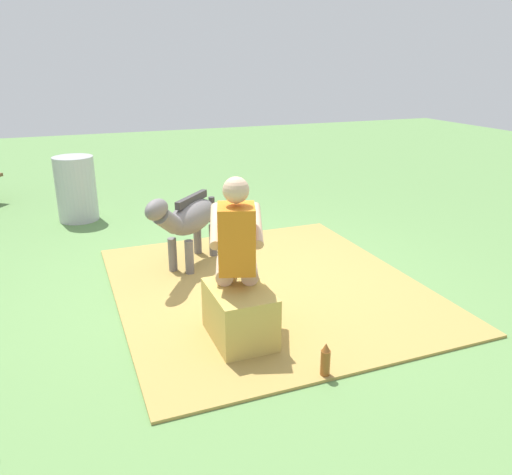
{
  "coord_description": "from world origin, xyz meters",
  "views": [
    {
      "loc": [
        -4.45,
        1.57,
        2.14
      ],
      "look_at": [
        -0.22,
        -0.09,
        0.55
      ],
      "focal_mm": 35.65,
      "sensor_mm": 36.0,
      "label": 1
    }
  ],
  "objects": [
    {
      "name": "soda_bottle",
      "position": [
        -1.75,
        -0.02,
        0.13
      ],
      "size": [
        0.07,
        0.07,
        0.28
      ],
      "color": "brown",
      "rests_on": "ground"
    },
    {
      "name": "ground_plane",
      "position": [
        0.0,
        0.0,
        0.0
      ],
      "size": [
        24.0,
        24.0,
        0.0
      ],
      "primitive_type": "plane",
      "color": "#608C4C"
    },
    {
      "name": "water_barrel",
      "position": [
        2.87,
        1.39,
        0.45
      ],
      "size": [
        0.54,
        0.54,
        0.9
      ],
      "primitive_type": "cylinder",
      "color": "#B2B2B7",
      "rests_on": "ground"
    },
    {
      "name": "hay_bale",
      "position": [
        -1.05,
        0.38,
        0.23
      ],
      "size": [
        0.64,
        0.44,
        0.45
      ],
      "primitive_type": "cube",
      "color": "tan",
      "rests_on": "ground"
    },
    {
      "name": "hay_patch",
      "position": [
        -0.2,
        -0.22,
        0.01
      ],
      "size": [
        3.22,
        2.9,
        0.02
      ],
      "primitive_type": "cube",
      "color": "#AD8C47",
      "rests_on": "ground"
    },
    {
      "name": "person_seated",
      "position": [
        -0.9,
        0.34,
        0.73
      ],
      "size": [
        0.72,
        0.55,
        1.33
      ],
      "color": "#D8AD8C",
      "rests_on": "ground"
    },
    {
      "name": "pony_standing",
      "position": [
        0.59,
        0.36,
        0.55
      ],
      "size": [
        1.09,
        1.03,
        0.91
      ],
      "color": "slate",
      "rests_on": "ground"
    }
  ]
}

